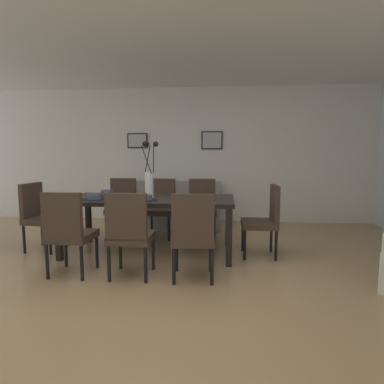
# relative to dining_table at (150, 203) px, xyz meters

# --- Properties ---
(ground_plane) EXTENTS (9.00, 9.00, 0.00)m
(ground_plane) POSITION_rel_dining_table_xyz_m (0.21, -1.02, -0.67)
(ground_plane) COLOR tan
(back_wall_panel) EXTENTS (9.00, 0.10, 2.60)m
(back_wall_panel) POSITION_rel_dining_table_xyz_m (0.21, 2.23, 0.63)
(back_wall_panel) COLOR silver
(back_wall_panel) RESTS_ON ground
(ceiling_panel) EXTENTS (9.00, 7.20, 0.08)m
(ceiling_panel) POSITION_rel_dining_table_xyz_m (0.21, -0.62, 1.97)
(ceiling_panel) COLOR white
(dining_table) EXTENTS (2.20, 0.99, 0.74)m
(dining_table) POSITION_rel_dining_table_xyz_m (0.00, 0.00, 0.00)
(dining_table) COLOR black
(dining_table) RESTS_ON ground
(dining_chair_near_left) EXTENTS (0.45, 0.45, 0.92)m
(dining_chair_near_left) POSITION_rel_dining_table_xyz_m (-0.67, -0.91, -0.16)
(dining_chair_near_left) COLOR #3D2D23
(dining_chair_near_left) RESTS_ON ground
(dining_chair_near_right) EXTENTS (0.47, 0.47, 0.92)m
(dining_chair_near_right) POSITION_rel_dining_table_xyz_m (-0.67, 0.90, -0.16)
(dining_chair_near_right) COLOR #3D2D23
(dining_chair_near_right) RESTS_ON ground
(dining_chair_far_left) EXTENTS (0.45, 0.45, 0.92)m
(dining_chair_far_left) POSITION_rel_dining_table_xyz_m (-0.00, -0.91, -0.16)
(dining_chair_far_left) COLOR #3D2D23
(dining_chair_far_left) RESTS_ON ground
(dining_chair_far_right) EXTENTS (0.47, 0.47, 0.92)m
(dining_chair_far_right) POSITION_rel_dining_table_xyz_m (-0.02, 0.87, -0.16)
(dining_chair_far_right) COLOR #3D2D23
(dining_chair_far_right) RESTS_ON ground
(dining_chair_mid_left) EXTENTS (0.47, 0.47, 0.92)m
(dining_chair_mid_left) POSITION_rel_dining_table_xyz_m (0.66, -0.91, -0.16)
(dining_chair_mid_left) COLOR #3D2D23
(dining_chair_mid_left) RESTS_ON ground
(dining_chair_mid_right) EXTENTS (0.46, 0.46, 0.92)m
(dining_chair_mid_right) POSITION_rel_dining_table_xyz_m (0.64, 0.88, -0.16)
(dining_chair_mid_right) COLOR #3D2D23
(dining_chair_mid_right) RESTS_ON ground
(dining_chair_head_west) EXTENTS (0.47, 0.47, 0.92)m
(dining_chair_head_west) POSITION_rel_dining_table_xyz_m (-1.53, -0.02, -0.16)
(dining_chair_head_west) COLOR #3D2D23
(dining_chair_head_west) RESTS_ON ground
(dining_chair_head_east) EXTENTS (0.44, 0.44, 0.92)m
(dining_chair_head_east) POSITION_rel_dining_table_xyz_m (1.51, -0.00, -0.16)
(dining_chair_head_east) COLOR #3D2D23
(dining_chair_head_east) RESTS_ON ground
(centerpiece_vase) EXTENTS (0.21, 0.23, 0.73)m
(centerpiece_vase) POSITION_rel_dining_table_xyz_m (0.00, 0.00, 0.35)
(centerpiece_vase) COLOR white
(centerpiece_vase) RESTS_ON dining_table
(placemat_near_left) EXTENTS (0.32, 0.32, 0.01)m
(placemat_near_left) POSITION_rel_dining_table_xyz_m (-0.66, -0.22, 0.07)
(placemat_near_left) COLOR black
(placemat_near_left) RESTS_ON dining_table
(bowl_near_left) EXTENTS (0.17, 0.17, 0.07)m
(bowl_near_left) POSITION_rel_dining_table_xyz_m (-0.66, -0.22, 0.11)
(bowl_near_left) COLOR #475166
(bowl_near_left) RESTS_ON dining_table
(placemat_near_right) EXTENTS (0.32, 0.32, 0.01)m
(placemat_near_right) POSITION_rel_dining_table_xyz_m (-0.66, 0.22, 0.07)
(placemat_near_right) COLOR black
(placemat_near_right) RESTS_ON dining_table
(bowl_near_right) EXTENTS (0.17, 0.17, 0.07)m
(bowl_near_right) POSITION_rel_dining_table_xyz_m (-0.66, 0.22, 0.11)
(bowl_near_right) COLOR #475166
(bowl_near_right) RESTS_ON dining_table
(placemat_far_left) EXTENTS (0.32, 0.32, 0.01)m
(placemat_far_left) POSITION_rel_dining_table_xyz_m (0.00, -0.22, 0.07)
(placemat_far_left) COLOR black
(placemat_far_left) RESTS_ON dining_table
(bowl_far_left) EXTENTS (0.17, 0.17, 0.07)m
(bowl_far_left) POSITION_rel_dining_table_xyz_m (0.00, -0.22, 0.11)
(bowl_far_left) COLOR #475166
(bowl_far_left) RESTS_ON dining_table
(sofa) EXTENTS (1.96, 0.84, 0.80)m
(sofa) POSITION_rel_dining_table_xyz_m (-0.06, 1.67, -0.40)
(sofa) COLOR gray
(sofa) RESTS_ON ground
(framed_picture_left) EXTENTS (0.40, 0.03, 0.29)m
(framed_picture_left) POSITION_rel_dining_table_xyz_m (-0.74, 2.16, 0.91)
(framed_picture_left) COLOR black
(framed_picture_center) EXTENTS (0.41, 0.03, 0.35)m
(framed_picture_center) POSITION_rel_dining_table_xyz_m (0.74, 2.16, 0.91)
(framed_picture_center) COLOR black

